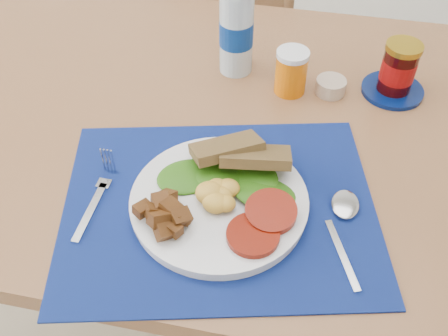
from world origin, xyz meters
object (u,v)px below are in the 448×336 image
(juice_glass, at_px, (291,73))
(jam_on_saucer, at_px, (397,72))
(chair_far, at_px, (236,19))
(water_bottle, at_px, (236,26))
(breakfast_plate, at_px, (215,199))

(juice_glass, relative_size, jam_on_saucer, 0.70)
(chair_far, relative_size, water_bottle, 4.37)
(juice_glass, height_order, jam_on_saucer, jam_on_saucer)
(chair_far, distance_m, water_bottle, 0.65)
(chair_far, bearing_deg, jam_on_saucer, 125.95)
(chair_far, xyz_separation_m, breakfast_plate, (0.14, -0.95, 0.23))
(juice_glass, xyz_separation_m, jam_on_saucer, (0.21, 0.04, 0.01))
(breakfast_plate, relative_size, jam_on_saucer, 2.28)
(chair_far, height_order, jam_on_saucer, chair_far)
(jam_on_saucer, bearing_deg, breakfast_plate, -127.53)
(water_bottle, height_order, jam_on_saucer, water_bottle)
(chair_far, xyz_separation_m, juice_glass, (0.22, -0.61, 0.25))
(breakfast_plate, xyz_separation_m, juice_glass, (0.08, 0.34, 0.02))
(breakfast_plate, bearing_deg, jam_on_saucer, 30.23)
(jam_on_saucer, bearing_deg, chair_far, 127.35)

